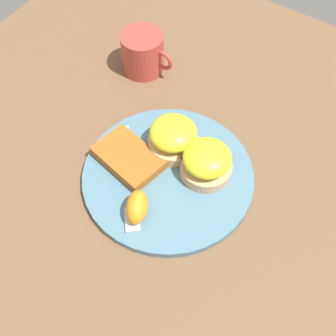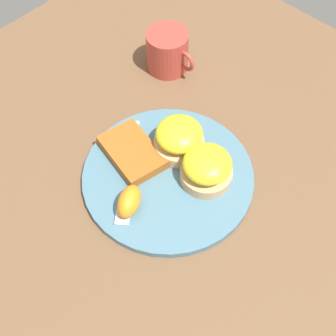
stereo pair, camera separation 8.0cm
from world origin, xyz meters
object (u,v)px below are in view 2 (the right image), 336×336
(orange_wedge, at_px, (129,201))
(cup, at_px, (168,51))
(sandwich_benedict_left, at_px, (207,168))
(fork, at_px, (129,177))
(sandwich_benedict_right, at_px, (179,138))
(hashbrown_patty, at_px, (132,152))

(orange_wedge, distance_m, cup, 0.35)
(sandwich_benedict_left, height_order, fork, sandwich_benedict_left)
(sandwich_benedict_left, bearing_deg, fork, -136.20)
(sandwich_benedict_left, xyz_separation_m, sandwich_benedict_right, (-0.08, 0.01, 0.00))
(sandwich_benedict_right, height_order, hashbrown_patty, sandwich_benedict_right)
(orange_wedge, height_order, cup, cup)
(hashbrown_patty, height_order, orange_wedge, orange_wedge)
(sandwich_benedict_right, height_order, cup, cup)
(sandwich_benedict_right, distance_m, cup, 0.23)
(sandwich_benedict_right, distance_m, orange_wedge, 0.15)
(sandwich_benedict_right, xyz_separation_m, orange_wedge, (0.02, -0.15, -0.01))
(cup, bearing_deg, fork, -59.90)
(sandwich_benedict_left, bearing_deg, orange_wedge, -111.72)
(orange_wedge, bearing_deg, hashbrown_patty, 133.41)
(sandwich_benedict_left, relative_size, fork, 0.51)
(orange_wedge, relative_size, fork, 0.33)
(sandwich_benedict_left, height_order, sandwich_benedict_right, same)
(sandwich_benedict_right, bearing_deg, fork, -100.67)
(sandwich_benedict_left, xyz_separation_m, hashbrown_patty, (-0.13, -0.05, -0.02))
(sandwich_benedict_right, distance_m, hashbrown_patty, 0.09)
(hashbrown_patty, relative_size, orange_wedge, 1.99)
(hashbrown_patty, distance_m, fork, 0.05)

